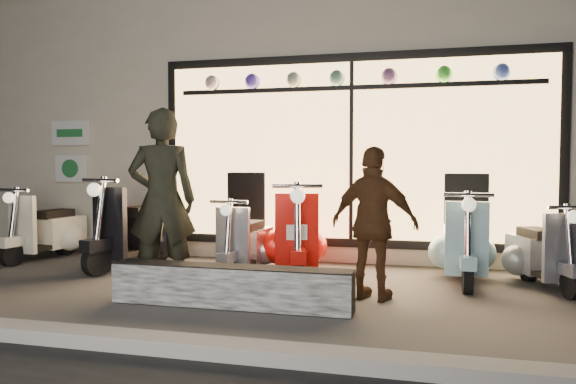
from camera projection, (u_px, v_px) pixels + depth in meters
The scene contains 12 objects.
ground at pixel (252, 292), 6.04m from camera, with size 40.00×40.00×0.00m, color #383533.
kerb at pixel (166, 345), 4.10m from camera, with size 40.00×0.25×0.12m, color slate.
shop_building at pixel (332, 125), 10.74m from camera, with size 10.20×6.23×4.20m.
graffiti_barrier at pixel (231, 286), 5.40m from camera, with size 2.38×0.28×0.40m, color black.
scooter_silver at pixel (248, 244), 7.06m from camera, with size 0.44×1.28×0.92m.
scooter_red at pixel (294, 239), 6.96m from camera, with size 0.78×1.55×1.11m.
scooter_black at pixel (143, 231), 7.59m from camera, with size 0.76×1.61×1.15m.
scooter_cream at pixel (52, 231), 8.17m from camera, with size 0.57×1.40×1.00m.
scooter_blue at pixel (463, 245), 6.64m from camera, with size 0.46×1.42×1.02m.
scooter_grey at pixel (539, 253), 6.34m from camera, with size 0.67×1.27×0.91m.
man at pixel (162, 200), 6.06m from camera, with size 0.72×0.47×1.97m, color black.
woman at pixel (374, 224), 5.64m from camera, with size 0.91×0.38×1.56m, color #52311A.
Camera 1 is at (1.87, -5.69, 1.39)m, focal length 35.00 mm.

